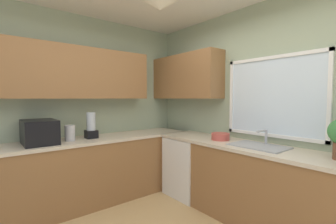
{
  "coord_description": "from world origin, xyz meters",
  "views": [
    {
      "loc": [
        1.52,
        -1.14,
        1.46
      ],
      "look_at": [
        -0.63,
        0.59,
        1.29
      ],
      "focal_mm": 24.55,
      "sensor_mm": 36.0,
      "label": 1
    }
  ],
  "objects_px": {
    "sink_assembly": "(259,146)",
    "microwave": "(40,132)",
    "kettle": "(70,133)",
    "bowl": "(220,137)",
    "dishwasher": "(190,166)",
    "blender_appliance": "(91,127)"
  },
  "relations": [
    {
      "from": "microwave",
      "to": "blender_appliance",
      "type": "bearing_deg",
      "value": 90.0
    },
    {
      "from": "dishwasher",
      "to": "kettle",
      "type": "bearing_deg",
      "value": -112.55
    },
    {
      "from": "kettle",
      "to": "blender_appliance",
      "type": "xyz_separation_m",
      "value": [
        -0.02,
        0.29,
        0.06
      ]
    },
    {
      "from": "kettle",
      "to": "bowl",
      "type": "height_order",
      "value": "kettle"
    },
    {
      "from": "dishwasher",
      "to": "bowl",
      "type": "xyz_separation_m",
      "value": [
        0.54,
        0.03,
        0.52
      ]
    },
    {
      "from": "kettle",
      "to": "sink_assembly",
      "type": "bearing_deg",
      "value": 42.44
    },
    {
      "from": "dishwasher",
      "to": "blender_appliance",
      "type": "height_order",
      "value": "blender_appliance"
    },
    {
      "from": "microwave",
      "to": "kettle",
      "type": "relative_size",
      "value": 2.35
    },
    {
      "from": "dishwasher",
      "to": "blender_appliance",
      "type": "distance_m",
      "value": 1.55
    },
    {
      "from": "blender_appliance",
      "to": "kettle",
      "type": "bearing_deg",
      "value": -86.0
    },
    {
      "from": "microwave",
      "to": "kettle",
      "type": "height_order",
      "value": "microwave"
    },
    {
      "from": "sink_assembly",
      "to": "microwave",
      "type": "bearing_deg",
      "value": -132.24
    },
    {
      "from": "dishwasher",
      "to": "bowl",
      "type": "distance_m",
      "value": 0.75
    },
    {
      "from": "kettle",
      "to": "bowl",
      "type": "distance_m",
      "value": 1.97
    },
    {
      "from": "bowl",
      "to": "kettle",
      "type": "bearing_deg",
      "value": -126.97
    },
    {
      "from": "dishwasher",
      "to": "microwave",
      "type": "bearing_deg",
      "value": -109.3
    },
    {
      "from": "kettle",
      "to": "sink_assembly",
      "type": "distance_m",
      "value": 2.34
    },
    {
      "from": "blender_appliance",
      "to": "dishwasher",
      "type": "bearing_deg",
      "value": 62.26
    },
    {
      "from": "dishwasher",
      "to": "microwave",
      "type": "relative_size",
      "value": 1.79
    },
    {
      "from": "dishwasher",
      "to": "bowl",
      "type": "bearing_deg",
      "value": 3.17
    },
    {
      "from": "kettle",
      "to": "bowl",
      "type": "bearing_deg",
      "value": 53.03
    },
    {
      "from": "sink_assembly",
      "to": "blender_appliance",
      "type": "relative_size",
      "value": 1.67
    }
  ]
}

